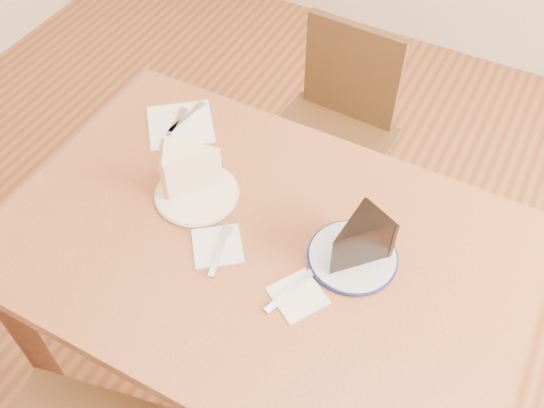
% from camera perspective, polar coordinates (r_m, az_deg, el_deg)
% --- Properties ---
extents(ground, '(4.00, 4.00, 0.00)m').
position_cam_1_polar(ground, '(2.04, -0.86, -16.14)').
color(ground, '#522A15').
rests_on(ground, ground).
extents(table, '(1.20, 0.80, 0.75)m').
position_cam_1_polar(table, '(1.47, -1.15, -5.94)').
color(table, brown).
rests_on(table, ground).
extents(chair_far, '(0.41, 0.41, 0.80)m').
position_cam_1_polar(chair_far, '(2.08, 5.57, 6.63)').
color(chair_far, black).
rests_on(chair_far, ground).
extents(plate_cream, '(0.20, 0.20, 0.01)m').
position_cam_1_polar(plate_cream, '(1.48, -7.06, 0.95)').
color(plate_cream, white).
rests_on(plate_cream, table).
extents(plate_navy, '(0.19, 0.19, 0.01)m').
position_cam_1_polar(plate_navy, '(1.37, 7.58, -4.94)').
color(plate_navy, white).
rests_on(plate_navy, table).
extents(carrot_cake, '(0.16, 0.15, 0.11)m').
position_cam_1_polar(carrot_cake, '(1.46, -7.31, 3.35)').
color(carrot_cake, '#F3E4C9').
rests_on(carrot_cake, plate_cream).
extents(chocolate_cake, '(0.14, 0.16, 0.11)m').
position_cam_1_polar(chocolate_cake, '(1.32, 7.72, -3.80)').
color(chocolate_cake, black).
rests_on(chocolate_cake, plate_navy).
extents(napkin_cream, '(0.15, 0.15, 0.00)m').
position_cam_1_polar(napkin_cream, '(1.39, -5.16, -3.96)').
color(napkin_cream, white).
rests_on(napkin_cream, table).
extents(napkin_navy, '(0.14, 0.14, 0.00)m').
position_cam_1_polar(napkin_navy, '(1.31, 2.45, -8.60)').
color(napkin_navy, white).
rests_on(napkin_navy, table).
extents(napkin_spare, '(0.24, 0.24, 0.00)m').
position_cam_1_polar(napkin_spare, '(1.67, -8.62, 7.42)').
color(napkin_spare, white).
rests_on(napkin_spare, table).
extents(fork_cream, '(0.05, 0.14, 0.00)m').
position_cam_1_polar(fork_cream, '(1.37, -4.96, -4.44)').
color(fork_cream, silver).
rests_on(fork_cream, napkin_cream).
extents(knife_navy, '(0.07, 0.17, 0.00)m').
position_cam_1_polar(knife_navy, '(1.32, 2.14, -7.83)').
color(knife_navy, silver).
rests_on(knife_navy, napkin_navy).
extents(fork_spare, '(0.03, 0.14, 0.00)m').
position_cam_1_polar(fork_spare, '(1.68, -8.06, 8.11)').
color(fork_spare, silver).
rests_on(fork_spare, napkin_spare).
extents(knife_spare, '(0.05, 0.16, 0.00)m').
position_cam_1_polar(knife_spare, '(1.65, -9.32, 7.06)').
color(knife_spare, silver).
rests_on(knife_spare, napkin_spare).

